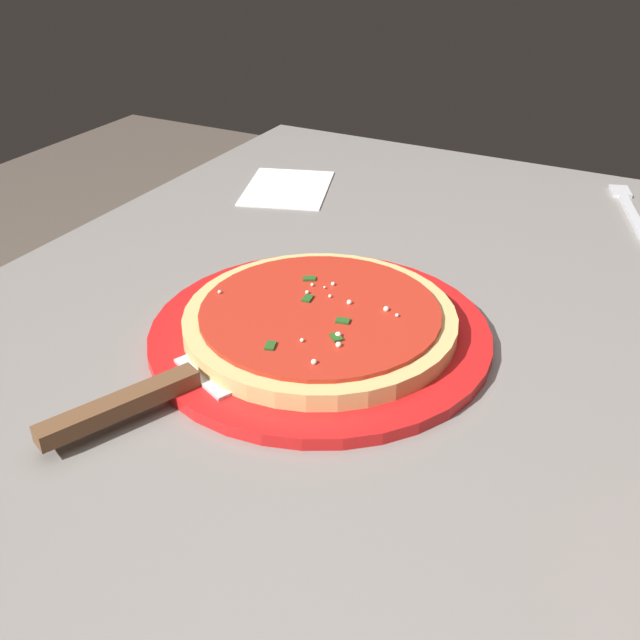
% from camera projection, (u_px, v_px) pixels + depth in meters
% --- Properties ---
extents(restaurant_table, '(1.05, 0.83, 0.73)m').
position_uv_depth(restaurant_table, '(376.00, 436.00, 0.76)').
color(restaurant_table, black).
rests_on(restaurant_table, ground_plane).
extents(serving_plate, '(0.31, 0.31, 0.01)m').
position_uv_depth(serving_plate, '(320.00, 334.00, 0.67)').
color(serving_plate, red).
rests_on(serving_plate, restaurant_table).
extents(pizza, '(0.25, 0.25, 0.02)m').
position_uv_depth(pizza, '(320.00, 319.00, 0.66)').
color(pizza, '#DBB26B').
rests_on(pizza, serving_plate).
extents(pizza_server, '(0.22, 0.13, 0.01)m').
position_uv_depth(pizza_server, '(168.00, 388.00, 0.58)').
color(pizza_server, silver).
rests_on(pizza_server, serving_plate).
extents(napkin_folded_right, '(0.17, 0.15, 0.00)m').
position_uv_depth(napkin_folded_right, '(287.00, 188.00, 1.00)').
color(napkin_folded_right, white).
rests_on(napkin_folded_right, restaurant_table).
extents(fork, '(0.18, 0.08, 0.00)m').
position_uv_depth(fork, '(630.00, 209.00, 0.93)').
color(fork, silver).
rests_on(fork, restaurant_table).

